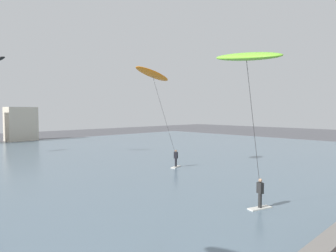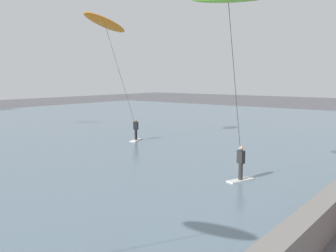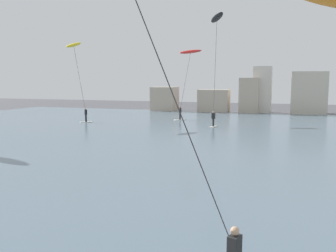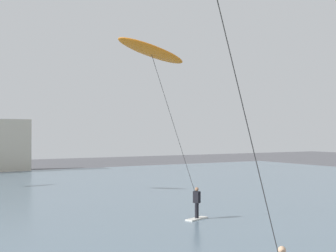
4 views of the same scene
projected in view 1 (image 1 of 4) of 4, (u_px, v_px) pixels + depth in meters
name	position (u px, v px, depth m)	size (l,w,h in m)	color
water_bay	(71.00, 161.00, 32.08)	(84.00, 52.00, 0.10)	slate
kitesurfer_lime	(248.00, 68.00, 13.96)	(4.18, 3.92, 8.31)	silver
kitesurfer_orange	(154.00, 80.00, 26.98)	(4.93, 1.77, 9.34)	silver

